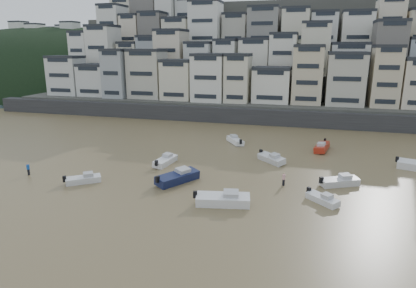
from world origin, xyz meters
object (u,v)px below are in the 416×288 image
(boat_b, at_px, (323,198))
(boat_j, at_px, (83,178))
(boat_e, at_px, (271,158))
(boat_i, at_px, (322,146))
(boat_h, at_px, (235,139))
(person_blue, at_px, (28,169))
(person_pink, at_px, (284,179))
(boat_d, at_px, (340,180))
(boat_a, at_px, (223,198))
(boat_f, at_px, (165,160))
(boat_c, at_px, (178,176))

(boat_b, xyz_separation_m, boat_j, (-29.83, -1.69, 0.05))
(boat_e, relative_size, boat_i, 0.89)
(boat_h, bearing_deg, person_blue, 102.30)
(boat_e, xyz_separation_m, boat_j, (-22.59, -15.45, -0.08))
(person_pink, bearing_deg, boat_j, -166.51)
(person_pink, bearing_deg, boat_e, 105.25)
(boat_h, bearing_deg, boat_d, -168.70)
(boat_b, xyz_separation_m, person_blue, (-38.91, -1.01, 0.26))
(boat_a, bearing_deg, boat_d, 26.30)
(boat_f, distance_m, boat_h, 16.90)
(boat_b, distance_m, boat_c, 18.19)
(person_blue, bearing_deg, boat_a, -5.47)
(boat_d, bearing_deg, person_pink, 167.07)
(boat_i, bearing_deg, boat_e, -29.46)
(boat_j, bearing_deg, person_pink, -23.39)
(person_blue, bearing_deg, boat_c, 7.67)
(boat_b, xyz_separation_m, boat_d, (2.20, 6.21, 0.14))
(boat_d, relative_size, boat_e, 1.02)
(boat_c, distance_m, person_pink, 13.66)
(boat_j, height_order, person_blue, person_blue)
(boat_h, bearing_deg, person_pink, 174.69)
(boat_e, height_order, person_blue, person_blue)
(boat_c, bearing_deg, boat_e, -11.50)
(boat_e, distance_m, boat_j, 27.37)
(boat_b, xyz_separation_m, boat_h, (-14.84, 23.52, 0.13))
(boat_h, distance_m, boat_j, 29.33)
(boat_a, xyz_separation_m, boat_f, (-11.76, 12.16, -0.14))
(boat_a, distance_m, boat_c, 9.20)
(boat_h, bearing_deg, boat_i, -126.07)
(boat_e, bearing_deg, boat_i, 93.51)
(boat_i, bearing_deg, boat_h, -82.20)
(boat_i, distance_m, person_blue, 45.89)
(boat_d, xyz_separation_m, boat_e, (-9.44, 7.55, -0.01))
(boat_c, distance_m, boat_d, 20.77)
(boat_c, distance_m, boat_f, 7.98)
(boat_e, bearing_deg, boat_d, 4.94)
(boat_i, relative_size, boat_j, 1.27)
(person_blue, relative_size, person_pink, 1.00)
(boat_f, distance_m, boat_i, 26.95)
(boat_b, xyz_separation_m, boat_e, (-7.24, 13.76, 0.13))
(boat_h, relative_size, person_pink, 3.12)
(boat_d, bearing_deg, boat_c, 164.22)
(boat_c, distance_m, person_blue, 21.00)
(boat_h, distance_m, boat_i, 15.20)
(boat_d, relative_size, boat_f, 0.98)
(boat_b, bearing_deg, person_pink, -179.77)
(boat_a, xyz_separation_m, person_blue, (-28.19, 2.70, -0.02))
(boat_i, distance_m, boat_j, 38.84)
(boat_e, bearing_deg, boat_a, -57.67)
(boat_d, xyz_separation_m, boat_j, (-32.03, -7.89, -0.09))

